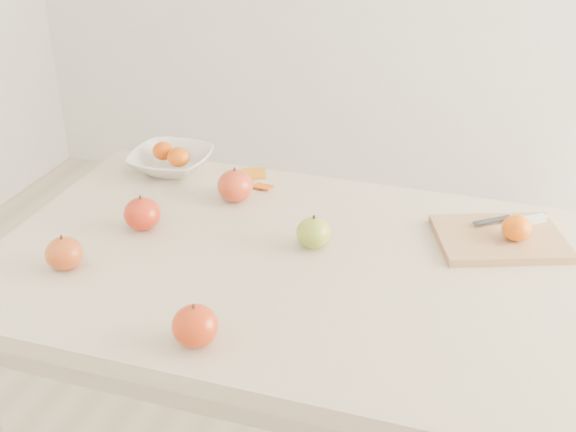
% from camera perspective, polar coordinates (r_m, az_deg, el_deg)
% --- Properties ---
extents(table, '(1.20, 0.80, 0.75)m').
position_cam_1_polar(table, '(1.56, -0.56, -6.31)').
color(table, beige).
rests_on(table, ground).
extents(cutting_board, '(0.32, 0.27, 0.02)m').
position_cam_1_polar(cutting_board, '(1.61, 16.38, -1.71)').
color(cutting_board, tan).
rests_on(cutting_board, table).
extents(board_tangerine, '(0.06, 0.06, 0.05)m').
position_cam_1_polar(board_tangerine, '(1.59, 17.61, -0.91)').
color(board_tangerine, '#CF4807').
rests_on(board_tangerine, cutting_board).
extents(fruit_bowl, '(0.20, 0.20, 0.05)m').
position_cam_1_polar(fruit_bowl, '(1.89, -9.24, 4.31)').
color(fruit_bowl, white).
rests_on(fruit_bowl, table).
extents(bowl_tangerine_near, '(0.06, 0.06, 0.05)m').
position_cam_1_polar(bowl_tangerine_near, '(1.90, -9.83, 5.10)').
color(bowl_tangerine_near, '#D35607').
rests_on(bowl_tangerine_near, fruit_bowl).
extents(bowl_tangerine_far, '(0.06, 0.06, 0.05)m').
position_cam_1_polar(bowl_tangerine_far, '(1.86, -8.66, 4.64)').
color(bowl_tangerine_far, '#C95907').
rests_on(bowl_tangerine_far, fruit_bowl).
extents(orange_peel_a, '(0.07, 0.07, 0.01)m').
position_cam_1_polar(orange_peel_a, '(1.85, -2.74, 3.24)').
color(orange_peel_a, '#C5670D').
rests_on(orange_peel_a, table).
extents(orange_peel_b, '(0.05, 0.04, 0.01)m').
position_cam_1_polar(orange_peel_b, '(1.78, -1.98, 2.28)').
color(orange_peel_b, '#CE4C0E').
rests_on(orange_peel_b, table).
extents(paring_knife, '(0.16, 0.09, 0.01)m').
position_cam_1_polar(paring_knife, '(1.67, 18.18, -0.30)').
color(paring_knife, white).
rests_on(paring_knife, cutting_board).
extents(apple_green, '(0.07, 0.07, 0.07)m').
position_cam_1_polar(apple_green, '(1.52, 2.03, -1.31)').
color(apple_green, olive).
rests_on(apple_green, table).
extents(apple_red_b, '(0.08, 0.08, 0.07)m').
position_cam_1_polar(apple_red_b, '(1.62, -11.45, 0.17)').
color(apple_red_b, maroon).
rests_on(apple_red_b, table).
extents(apple_red_c, '(0.08, 0.08, 0.07)m').
position_cam_1_polar(apple_red_c, '(1.26, -7.36, -8.60)').
color(apple_red_c, maroon).
rests_on(apple_red_c, table).
extents(apple_red_d, '(0.07, 0.07, 0.07)m').
position_cam_1_polar(apple_red_d, '(1.52, -17.28, -2.84)').
color(apple_red_d, '#991F0D').
rests_on(apple_red_d, table).
extents(apple_red_a, '(0.09, 0.09, 0.08)m').
position_cam_1_polar(apple_red_a, '(1.71, -4.19, 2.41)').
color(apple_red_a, maroon).
rests_on(apple_red_a, table).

